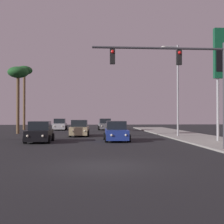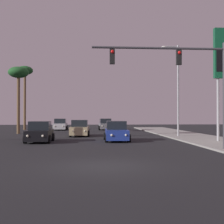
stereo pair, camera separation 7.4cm
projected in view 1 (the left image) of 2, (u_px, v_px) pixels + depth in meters
ground_plane at (103, 166)px, 13.25m from camera, size 120.00×120.00×0.00m
sidewalk_right at (221, 143)px, 23.92m from camera, size 5.00×60.00×0.12m
car_silver at (60, 125)px, 45.95m from camera, size 2.04×4.32×1.68m
car_black at (40, 133)px, 25.20m from camera, size 2.04×4.33×1.68m
car_grey at (105, 125)px, 46.74m from camera, size 2.04×4.34×1.68m
car_tan at (79, 129)px, 32.52m from camera, size 2.04×4.34×1.68m
car_blue at (116, 132)px, 26.21m from camera, size 2.04×4.34×1.68m
traffic_light_mast at (186, 72)px, 18.93m from camera, size 8.21×0.36×6.50m
street_lamp at (176, 85)px, 30.80m from camera, size 1.74×0.24×9.00m
palm_tree_mid at (18, 76)px, 36.59m from camera, size 2.40×2.40×7.89m
palm_tree_far at (24, 74)px, 46.48m from camera, size 2.40×2.40×9.54m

